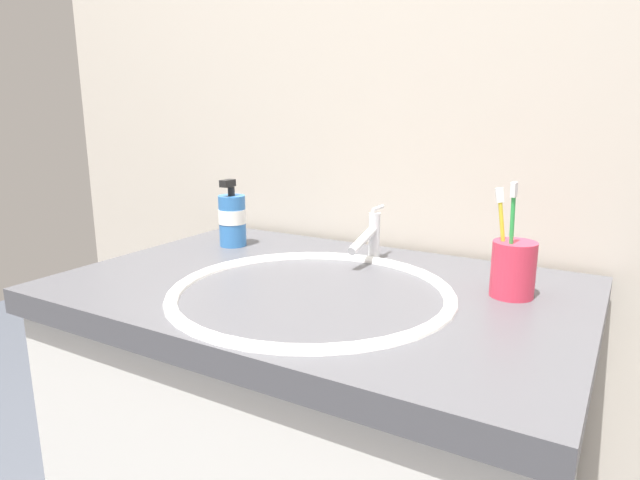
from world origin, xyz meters
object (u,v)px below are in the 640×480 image
(faucet, at_px, (370,236))
(soap_dispenser, at_px, (232,219))
(toothbrush_yellow, at_px, (502,234))
(toothbrush_green, at_px, (512,233))
(toothbrush_cup, at_px, (513,269))

(faucet, distance_m, soap_dispenser, 0.34)
(soap_dispenser, bearing_deg, faucet, 6.01)
(toothbrush_yellow, relative_size, toothbrush_green, 0.94)
(toothbrush_green, bearing_deg, faucet, 162.21)
(soap_dispenser, bearing_deg, toothbrush_yellow, -4.34)
(toothbrush_yellow, bearing_deg, toothbrush_cup, 15.88)
(faucet, bearing_deg, soap_dispenser, -173.99)
(toothbrush_cup, distance_m, soap_dispenser, 0.64)
(toothbrush_cup, bearing_deg, toothbrush_yellow, -164.12)
(faucet, relative_size, toothbrush_green, 0.77)
(faucet, distance_m, toothbrush_cup, 0.31)
(toothbrush_yellow, bearing_deg, faucet, 163.66)
(toothbrush_green, relative_size, soap_dispenser, 1.23)
(faucet, relative_size, toothbrush_yellow, 0.82)
(faucet, height_order, soap_dispenser, soap_dispenser)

